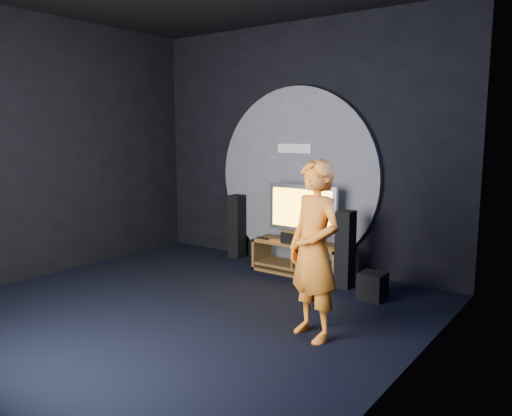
{
  "coord_description": "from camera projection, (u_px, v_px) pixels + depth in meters",
  "views": [
    {
      "loc": [
        3.8,
        -3.73,
        1.96
      ],
      "look_at": [
        0.3,
        1.05,
        1.05
      ],
      "focal_mm": 35.0,
      "sensor_mm": 36.0,
      "label": 1
    }
  ],
  "objects": [
    {
      "name": "floor",
      "position": [
        178.0,
        311.0,
        5.49
      ],
      "size": [
        5.0,
        5.0,
        0.0
      ],
      "primitive_type": "plane",
      "color": "black",
      "rests_on": "ground"
    },
    {
      "name": "back_wall",
      "position": [
        299.0,
        146.0,
        7.22
      ],
      "size": [
        5.0,
        0.04,
        3.5
      ],
      "primitive_type": "cube",
      "color": "black",
      "rests_on": "ground"
    },
    {
      "name": "left_wall",
      "position": [
        42.0,
        147.0,
        6.69
      ],
      "size": [
        0.04,
        5.0,
        3.5
      ],
      "primitive_type": "cube",
      "color": "black",
      "rests_on": "ground"
    },
    {
      "name": "right_wall",
      "position": [
        409.0,
        160.0,
        3.77
      ],
      "size": [
        0.04,
        5.0,
        3.5
      ],
      "primitive_type": "cube",
      "color": "black",
      "rests_on": "ground"
    },
    {
      "name": "wall_disc_panel",
      "position": [
        296.0,
        177.0,
        7.24
      ],
      "size": [
        2.6,
        0.11,
        2.6
      ],
      "color": "#515156",
      "rests_on": "ground"
    },
    {
      "name": "media_console",
      "position": [
        300.0,
        260.0,
        6.91
      ],
      "size": [
        1.32,
        0.45,
        0.45
      ],
      "color": "brown",
      "rests_on": "ground"
    },
    {
      "name": "tv",
      "position": [
        302.0,
        211.0,
        6.87
      ],
      "size": [
        1.05,
        0.22,
        0.79
      ],
      "color": "#B8B8C0",
      "rests_on": "media_console"
    },
    {
      "name": "center_speaker",
      "position": [
        296.0,
        238.0,
        6.79
      ],
      "size": [
        0.4,
        0.15,
        0.15
      ],
      "primitive_type": "cube",
      "color": "black",
      "rests_on": "media_console"
    },
    {
      "name": "remote",
      "position": [
        263.0,
        238.0,
        7.09
      ],
      "size": [
        0.18,
        0.05,
        0.02
      ],
      "primitive_type": "cube",
      "color": "black",
      "rests_on": "media_console"
    },
    {
      "name": "tower_speaker_left",
      "position": [
        237.0,
        226.0,
        7.81
      ],
      "size": [
        0.2,
        0.22,
        0.98
      ],
      "primitive_type": "cube",
      "color": "black",
      "rests_on": "ground"
    },
    {
      "name": "tower_speaker_right",
      "position": [
        345.0,
        249.0,
        6.27
      ],
      "size": [
        0.2,
        0.22,
        0.98
      ],
      "primitive_type": "cube",
      "color": "black",
      "rests_on": "ground"
    },
    {
      "name": "subwoofer",
      "position": [
        372.0,
        286.0,
        5.86
      ],
      "size": [
        0.29,
        0.29,
        0.32
      ],
      "primitive_type": "cube",
      "color": "black",
      "rests_on": "ground"
    },
    {
      "name": "player",
      "position": [
        314.0,
        250.0,
        4.68
      ],
      "size": [
        0.73,
        0.6,
        1.71
      ],
      "primitive_type": "imported",
      "rotation": [
        0.0,
        0.0,
        -0.36
      ],
      "color": "orange",
      "rests_on": "ground"
    }
  ]
}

